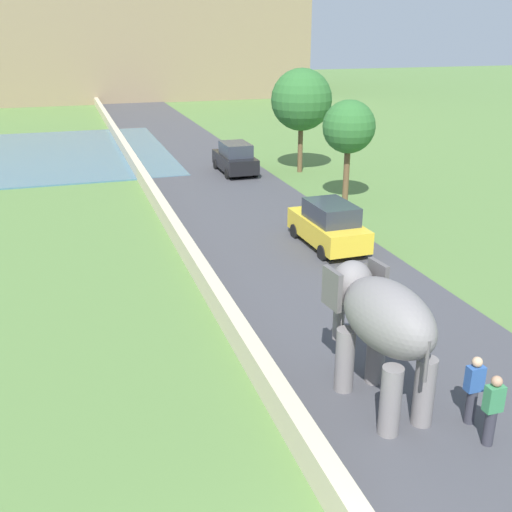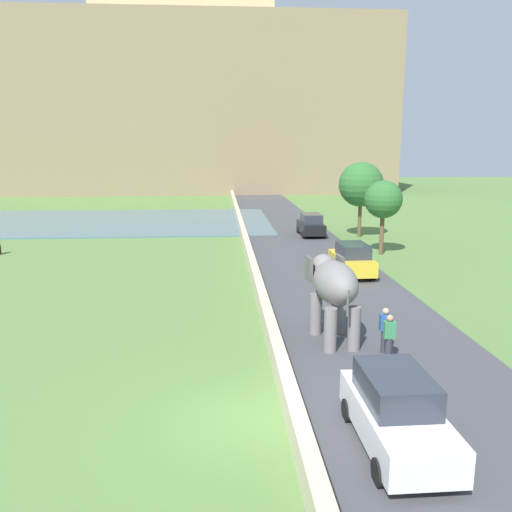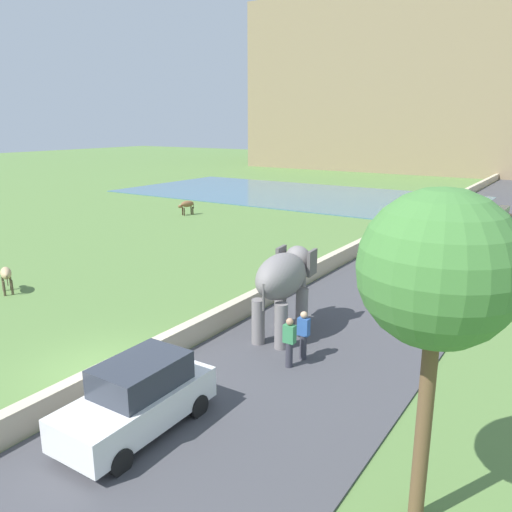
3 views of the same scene
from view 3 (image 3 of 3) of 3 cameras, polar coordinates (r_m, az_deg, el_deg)
ground_plane at (r=16.55m, az=-17.33°, el=-11.99°), size 220.00×220.00×0.00m
road_surface at (r=30.74m, az=19.68°, el=0.23°), size 7.00×120.00×0.06m
barrier_wall at (r=29.89m, az=11.74°, el=1.11°), size 0.40×110.00×0.78m
lake at (r=53.40m, az=4.21°, el=6.89°), size 36.00×18.00×0.08m
hill_distant at (r=89.06m, az=22.86°, el=17.21°), size 64.00×28.00×25.74m
elephant at (r=17.48m, az=3.13°, el=-2.67°), size 1.67×3.53×2.99m
person_beside_elephant at (r=15.56m, az=3.74°, el=-9.53°), size 0.36×0.22×1.63m
person_trailing at (r=16.10m, az=5.31°, el=-8.70°), size 0.36×0.22×1.63m
car_black at (r=37.97m, az=25.06°, el=3.67°), size 1.80×4.00×1.80m
car_yellow at (r=25.47m, az=20.51°, el=-0.70°), size 1.87×4.04×1.80m
car_white at (r=12.93m, az=-13.00°, el=-15.12°), size 1.83×4.02×1.80m
cow_tan at (r=24.80m, az=-26.10°, el=-1.83°), size 1.38×0.95×1.15m
cow_brown at (r=41.62m, az=-7.72°, el=5.69°), size 0.86×1.40×1.15m
tree_mid at (r=8.91m, az=19.65°, el=-1.63°), size 2.70×2.70×6.27m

